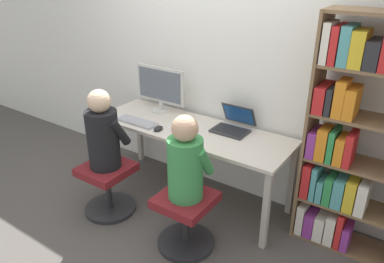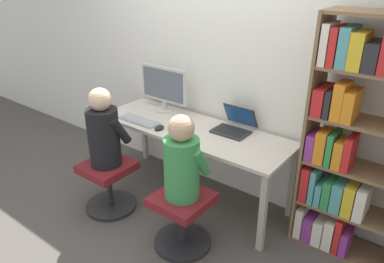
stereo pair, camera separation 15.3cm
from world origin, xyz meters
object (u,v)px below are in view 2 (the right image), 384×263
Objects in this scene: office_chair_left at (109,183)px; person_at_laptop at (182,161)px; laptop at (234,126)px; person_at_monitor at (104,131)px; keyboard at (139,120)px; bookshelf at (348,147)px; desktop_monitor at (163,88)px; office_chair_right at (182,217)px.

person_at_laptop is (0.85, 0.02, 0.50)m from office_chair_left.
laptop is 1.14m from person_at_monitor.
keyboard is 0.23× the size of bookshelf.
person_at_laptop is at bearing -25.77° from keyboard.
desktop_monitor is at bearing 90.85° from person_at_monitor.
office_chair_right is 0.25× the size of bookshelf.
keyboard is 0.90× the size of office_chair_left.
person_at_laptop is at bearing -143.37° from bookshelf.
bookshelf is at bearing -3.51° from laptop.
laptop is at bearing 44.03° from person_at_monitor.
desktop_monitor is 1.21× the size of office_chair_left.
keyboard is 0.43m from person_at_monitor.
office_chair_left is 0.85m from office_chair_right.
desktop_monitor is 0.43m from keyboard.
person_at_monitor reaches higher than office_chair_left.
person_at_monitor is (0.01, -0.80, -0.19)m from desktop_monitor.
office_chair_left is (-0.82, -0.80, -0.51)m from laptop.
desktop_monitor is 0.31× the size of bookshelf.
office_chair_right is (0.85, 0.02, 0.00)m from office_chair_left.
desktop_monitor is 0.80× the size of person_at_monitor.
office_chair_right is at bearing -42.31° from desktop_monitor.
office_chair_left is 1.00× the size of office_chair_right.
laptop is 0.17× the size of bookshelf.
person_at_laptop is (0.86, -0.78, -0.20)m from desktop_monitor.
bookshelf is at bearing 36.81° from office_chair_right.
bookshelf is (0.96, 0.72, 0.13)m from person_at_laptop.
bookshelf reaches higher than keyboard.
person_at_laptop reaches higher than office_chair_left.
person_at_monitor reaches higher than laptop.
person_at_monitor is 1.05× the size of person_at_laptop.
laptop is 0.78m from person_at_laptop.
bookshelf is (1.82, 0.30, 0.16)m from keyboard.
bookshelf reaches higher than person_at_monitor.
person_at_laptop is (0.03, -0.78, -0.00)m from laptop.
laptop is at bearing 92.08° from office_chair_right.
person_at_monitor is (0.01, -0.43, 0.04)m from keyboard.
person_at_monitor is (-0.00, 0.01, 0.52)m from office_chair_left.
keyboard reaches higher than office_chair_right.
office_chair_left is 0.25× the size of bookshelf.
keyboard is 0.95m from person_at_laptop.
person_at_laptop is 1.21m from bookshelf.
keyboard is 1.85m from bookshelf.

